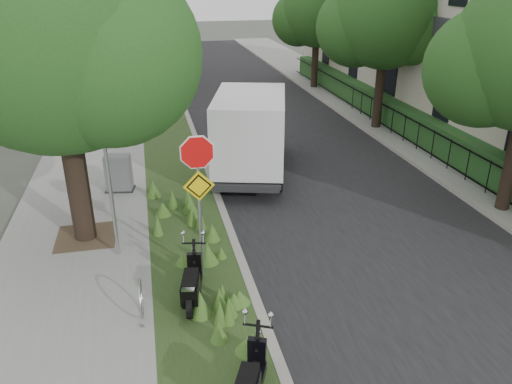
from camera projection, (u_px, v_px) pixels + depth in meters
The scene contains 19 objects.
ground at pixel (273, 285), 10.55m from camera, with size 120.00×120.00×0.00m, color #4C5147.
sidewalk_near at pixel (96, 147), 18.59m from camera, with size 3.50×60.00×0.12m, color gray.
verge at pixel (170, 142), 19.14m from camera, with size 2.00×60.00×0.12m, color #29421C.
kerb_near at pixel (196, 140), 19.34m from camera, with size 0.20×60.00×0.13m, color #9E9991.
road at pixel (283, 135), 20.06m from camera, with size 7.00×60.00×0.01m, color black.
kerb_far at pixel (364, 128), 20.74m from camera, with size 0.20×60.00×0.13m, color #9E9991.
footpath_far at pixel (402, 126), 21.08m from camera, with size 3.20×60.00×0.12m, color gray.
street_tree_main at pixel (51, 38), 10.33m from camera, with size 6.21×5.54×7.66m.
bare_post at pixel (108, 173), 10.65m from camera, with size 0.08×0.08×4.00m.
bike_hoop at pixel (141, 299), 9.27m from camera, with size 0.06×0.78×0.77m.
sign_assembly at pixel (198, 178), 9.84m from camera, with size 0.94×0.08×3.22m.
fence_far at pixel (381, 113), 20.63m from camera, with size 0.04×24.00×1.00m.
hedge_far at pixel (397, 112), 20.77m from camera, with size 1.00×24.00×1.10m, color #17421E.
terrace_houses at pixel (489, 23), 20.07m from camera, with size 7.40×26.40×8.20m.
far_tree_b at pixel (384, 19), 19.12m from camera, with size 4.83×4.31×6.56m.
far_tree_c at pixel (316, 14), 26.42m from camera, with size 4.37×3.89×5.93m.
scooter_near at pixel (192, 288), 9.59m from camera, with size 0.54×1.58×0.76m.
box_truck at pixel (251, 129), 15.74m from camera, with size 3.24×5.41×2.30m.
utility_cabinet at pixel (119, 174), 14.60m from camera, with size 0.90×0.68×1.08m.
Camera 1 is at (-2.28, -8.55, 6.08)m, focal length 35.00 mm.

